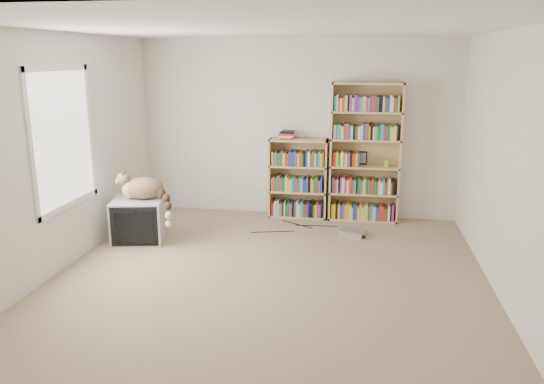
% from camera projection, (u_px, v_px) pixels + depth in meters
% --- Properties ---
extents(floor, '(4.50, 5.00, 0.01)m').
position_uv_depth(floor, '(267.00, 282.00, 5.44)').
color(floor, tan).
rests_on(floor, ground).
extents(wall_back, '(4.50, 0.02, 2.50)m').
position_uv_depth(wall_back, '(297.00, 129.00, 7.52)').
color(wall_back, silver).
rests_on(wall_back, floor).
extents(wall_front, '(4.50, 0.02, 2.50)m').
position_uv_depth(wall_front, '(183.00, 255.00, 2.74)').
color(wall_front, silver).
rests_on(wall_front, floor).
extents(wall_left, '(0.02, 5.00, 2.50)m').
position_uv_depth(wall_left, '(53.00, 156.00, 5.48)').
color(wall_left, silver).
rests_on(wall_left, floor).
extents(wall_right, '(0.02, 5.00, 2.50)m').
position_uv_depth(wall_right, '(513.00, 170.00, 4.77)').
color(wall_right, silver).
rests_on(wall_right, floor).
extents(ceiling, '(4.50, 5.00, 0.02)m').
position_uv_depth(ceiling, '(267.00, 28.00, 4.82)').
color(ceiling, white).
rests_on(ceiling, wall_back).
extents(window, '(0.02, 1.22, 1.52)m').
position_uv_depth(window, '(63.00, 138.00, 5.64)').
color(window, white).
rests_on(window, wall_left).
extents(crt_tv, '(0.71, 0.67, 0.53)m').
position_uv_depth(crt_tv, '(139.00, 220.00, 6.61)').
color(crt_tv, '#9F9FA1').
rests_on(crt_tv, floor).
extents(cat, '(0.78, 0.53, 0.59)m').
position_uv_depth(cat, '(147.00, 192.00, 6.51)').
color(cat, '#3B2A18').
rests_on(cat, crt_tv).
extents(bookcase_tall, '(0.95, 0.30, 1.91)m').
position_uv_depth(bookcase_tall, '(365.00, 157.00, 7.32)').
color(bookcase_tall, tan).
rests_on(bookcase_tall, floor).
extents(bookcase_short, '(0.82, 0.30, 1.13)m').
position_uv_depth(bookcase_short, '(298.00, 181.00, 7.56)').
color(bookcase_short, tan).
rests_on(bookcase_short, floor).
extents(book_stack, '(0.20, 0.26, 0.11)m').
position_uv_depth(book_stack, '(287.00, 135.00, 7.42)').
color(book_stack, red).
rests_on(book_stack, bookcase_short).
extents(green_mug, '(0.08, 0.08, 0.09)m').
position_uv_depth(green_mug, '(387.00, 163.00, 7.27)').
color(green_mug, '#91AD31').
rests_on(green_mug, bookcase_tall).
extents(framed_print, '(0.14, 0.05, 0.18)m').
position_uv_depth(framed_print, '(362.00, 158.00, 7.41)').
color(framed_print, black).
rests_on(framed_print, bookcase_tall).
extents(dvd_player, '(0.37, 0.31, 0.07)m').
position_uv_depth(dvd_player, '(353.00, 233.00, 6.84)').
color(dvd_player, '#B5B5BB').
rests_on(dvd_player, floor).
extents(wall_outlet, '(0.01, 0.08, 0.13)m').
position_uv_depth(wall_outlet, '(118.00, 207.00, 6.99)').
color(wall_outlet, silver).
rests_on(wall_outlet, wall_left).
extents(floor_cables, '(1.20, 0.70, 0.01)m').
position_uv_depth(floor_cables, '(296.00, 229.00, 7.08)').
color(floor_cables, black).
rests_on(floor_cables, floor).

